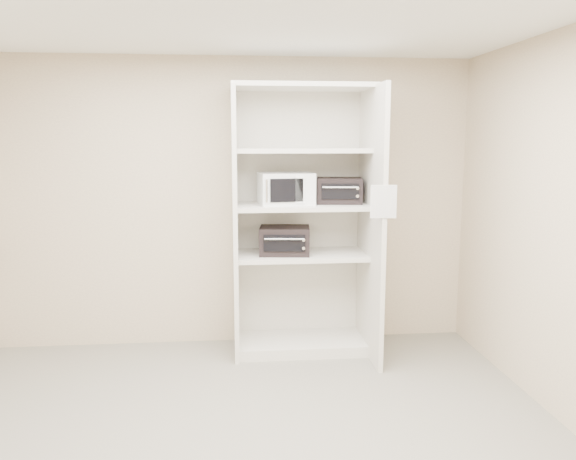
{
  "coord_description": "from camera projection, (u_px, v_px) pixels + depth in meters",
  "views": [
    {
      "loc": [
        0.01,
        -3.3,
        1.94
      ],
      "look_at": [
        0.47,
        1.42,
        1.18
      ],
      "focal_mm": 35.0,
      "sensor_mm": 36.0,
      "label": 1
    }
  ],
  "objects": [
    {
      "name": "floor",
      "position": [
        236.0,
        451.0,
        3.55
      ],
      "size": [
        4.5,
        4.0,
        0.01
      ],
      "primitive_type": "cube",
      "color": "#6C675C",
      "rests_on": "ground"
    },
    {
      "name": "ceiling",
      "position": [
        229.0,
        2.0,
        3.12
      ],
      "size": [
        4.5,
        4.0,
        0.01
      ],
      "primitive_type": "cube",
      "color": "white"
    },
    {
      "name": "wall_back",
      "position": [
        233.0,
        203.0,
        5.3
      ],
      "size": [
        4.5,
        0.02,
        2.7
      ],
      "primitive_type": "cube",
      "color": "beige",
      "rests_on": "ground"
    },
    {
      "name": "wall_front",
      "position": [
        233.0,
        386.0,
        1.37
      ],
      "size": [
        4.5,
        0.02,
        2.7
      ],
      "primitive_type": "cube",
      "color": "beige",
      "rests_on": "ground"
    },
    {
      "name": "shelving_unit",
      "position": [
        307.0,
        230.0,
        5.1
      ],
      "size": [
        1.24,
        0.92,
        2.42
      ],
      "color": "beige",
      "rests_on": "floor"
    },
    {
      "name": "microwave",
      "position": [
        286.0,
        188.0,
        5.03
      ],
      "size": [
        0.51,
        0.41,
        0.28
      ],
      "primitive_type": "cube",
      "rotation": [
        0.0,
        0.0,
        0.11
      ],
      "color": "white",
      "rests_on": "shelving_unit"
    },
    {
      "name": "toaster_oven_upper",
      "position": [
        339.0,
        190.0,
        5.11
      ],
      "size": [
        0.44,
        0.35,
        0.23
      ],
      "primitive_type": "cube",
      "rotation": [
        0.0,
        0.0,
        -0.14
      ],
      "color": "black",
      "rests_on": "shelving_unit"
    },
    {
      "name": "toaster_oven_lower",
      "position": [
        285.0,
        240.0,
        5.07
      ],
      "size": [
        0.48,
        0.38,
        0.25
      ],
      "primitive_type": "cube",
      "rotation": [
        0.0,
        0.0,
        -0.11
      ],
      "color": "black",
      "rests_on": "shelving_unit"
    },
    {
      "name": "paper_sign",
      "position": [
        384.0,
        202.0,
        4.49
      ],
      "size": [
        0.21,
        0.02,
        0.26
      ],
      "primitive_type": "cube",
      "rotation": [
        0.0,
        0.0,
        -0.07
      ],
      "color": "white",
      "rests_on": "shelving_unit"
    }
  ]
}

